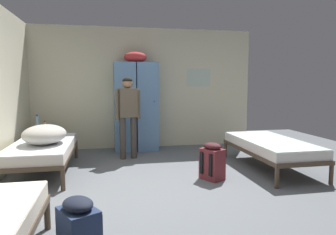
# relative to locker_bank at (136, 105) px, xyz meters

# --- Properties ---
(ground_plane) EXTENTS (9.43, 9.43, 0.00)m
(ground_plane) POSITION_rel_locker_bank_xyz_m (0.22, -2.67, -0.97)
(ground_plane) COLOR slate
(room_backdrop) EXTENTS (4.89, 5.95, 2.62)m
(room_backdrop) POSITION_rel_locker_bank_xyz_m (-1.10, -1.32, 0.34)
(room_backdrop) COLOR beige
(room_backdrop) RESTS_ON ground_plane
(locker_bank) EXTENTS (0.90, 0.55, 2.07)m
(locker_bank) POSITION_rel_locker_bank_xyz_m (0.00, 0.00, 0.00)
(locker_bank) COLOR #5B84B2
(locker_bank) RESTS_ON ground_plane
(shelf_unit) EXTENTS (0.38, 0.30, 0.57)m
(shelf_unit) POSITION_rel_locker_bank_xyz_m (-1.86, -0.17, -0.62)
(shelf_unit) COLOR brown
(shelf_unit) RESTS_ON ground_plane
(bed_left_rear) EXTENTS (0.90, 1.90, 0.49)m
(bed_left_rear) POSITION_rel_locker_bank_xyz_m (-1.61, -1.43, -0.59)
(bed_left_rear) COLOR #473828
(bed_left_rear) RESTS_ON ground_plane
(bed_right) EXTENTS (0.90, 1.90, 0.49)m
(bed_right) POSITION_rel_locker_bank_xyz_m (2.06, -1.90, -0.59)
(bed_right) COLOR #473828
(bed_right) RESTS_ON ground_plane
(bedding_heap) EXTENTS (0.65, 0.81, 0.29)m
(bedding_heap) POSITION_rel_locker_bank_xyz_m (-1.55, -1.54, -0.33)
(bedding_heap) COLOR #B7B2A8
(bedding_heap) RESTS_ON bed_left_rear
(person_traveler) EXTENTS (0.47, 0.25, 1.52)m
(person_traveler) POSITION_rel_locker_bank_xyz_m (-0.22, -0.74, -0.05)
(person_traveler) COLOR #3D3833
(person_traveler) RESTS_ON ground_plane
(water_bottle) EXTENTS (0.07, 0.07, 0.24)m
(water_bottle) POSITION_rel_locker_bank_xyz_m (-1.94, -0.15, -0.29)
(water_bottle) COLOR #B2DBEA
(water_bottle) RESTS_ON shelf_unit
(lotion_bottle) EXTENTS (0.05, 0.05, 0.13)m
(lotion_bottle) POSITION_rel_locker_bank_xyz_m (-1.79, -0.21, -0.34)
(lotion_bottle) COLOR beige
(lotion_bottle) RESTS_ON shelf_unit
(backpack_maroon) EXTENTS (0.41, 0.40, 0.55)m
(backpack_maroon) POSITION_rel_locker_bank_xyz_m (0.92, -2.26, -0.71)
(backpack_maroon) COLOR maroon
(backpack_maroon) RESTS_ON ground_plane
(backpack_navy) EXTENTS (0.41, 0.40, 0.55)m
(backpack_navy) POSITION_rel_locker_bank_xyz_m (-0.84, -4.16, -0.71)
(backpack_navy) COLOR navy
(backpack_navy) RESTS_ON ground_plane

